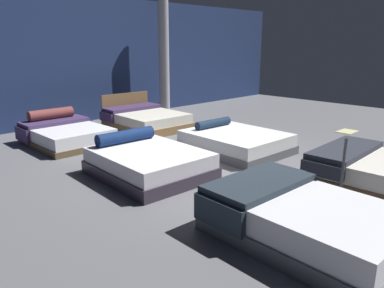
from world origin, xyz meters
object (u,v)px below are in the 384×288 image
(bed_2, at_px, (148,162))
(bed_5, at_px, (145,120))
(bed_4, at_px, (65,133))
(bed_1, at_px, (384,173))
(bed_0, at_px, (302,219))
(support_pillar, at_px, (164,58))
(bed_3, at_px, (235,142))
(price_sign, at_px, (342,178))

(bed_2, relative_size, bed_5, 0.95)
(bed_4, bearing_deg, bed_1, -69.12)
(bed_5, bearing_deg, bed_4, -178.80)
(bed_0, height_order, bed_2, bed_2)
(bed_4, relative_size, bed_5, 0.93)
(bed_1, relative_size, bed_2, 1.08)
(bed_0, height_order, bed_4, bed_4)
(support_pillar, bearing_deg, bed_3, -112.16)
(bed_0, distance_m, price_sign, 1.20)
(bed_2, height_order, price_sign, price_sign)
(bed_3, bearing_deg, bed_0, -126.76)
(bed_1, bearing_deg, support_pillar, 74.95)
(bed_0, bearing_deg, bed_1, 0.53)
(bed_1, relative_size, bed_3, 1.04)
(bed_3, height_order, bed_5, bed_5)
(bed_2, distance_m, bed_3, 2.24)
(bed_2, bearing_deg, bed_5, 56.00)
(bed_2, xyz_separation_m, bed_3, (2.23, -0.08, -0.03))
(bed_3, bearing_deg, bed_5, 92.33)
(bed_1, distance_m, support_pillar, 7.66)
(bed_4, bearing_deg, price_sign, -79.33)
(bed_1, bearing_deg, bed_3, 89.42)
(support_pillar, bearing_deg, price_sign, -112.14)
(bed_2, bearing_deg, bed_4, 92.95)
(bed_0, distance_m, support_pillar, 8.45)
(bed_5, bearing_deg, bed_1, -87.16)
(bed_1, height_order, price_sign, price_sign)
(bed_5, bearing_deg, bed_3, -87.66)
(price_sign, distance_m, support_pillar, 7.84)
(bed_1, bearing_deg, bed_5, 88.90)
(bed_1, bearing_deg, bed_2, 125.44)
(bed_1, height_order, bed_2, bed_2)
(price_sign, bearing_deg, bed_0, -175.95)
(support_pillar, bearing_deg, bed_5, -143.94)
(bed_4, height_order, price_sign, price_sign)
(bed_1, height_order, bed_5, bed_5)
(bed_0, xyz_separation_m, bed_1, (2.38, -0.07, -0.01))
(bed_4, relative_size, support_pillar, 0.56)
(bed_4, bearing_deg, support_pillar, 17.42)
(price_sign, bearing_deg, bed_3, 67.90)
(bed_2, height_order, bed_4, bed_4)
(bed_2, bearing_deg, bed_1, -50.07)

